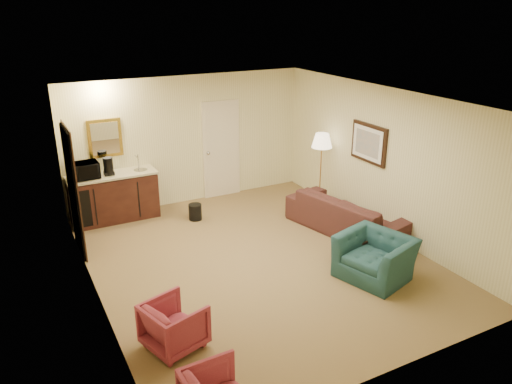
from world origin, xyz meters
TOP-DOWN VIEW (x-y plane):
  - ground at (0.00, 0.00)m, footprint 6.00×6.00m
  - room_walls at (-0.10, 0.77)m, footprint 5.02×6.01m
  - wetbar_cabinet at (-1.65, 2.72)m, footprint 1.64×0.58m
  - sofa at (1.95, 0.23)m, footprint 1.18×2.39m
  - teal_armchair at (1.31, -1.28)m, footprint 0.93×1.17m
  - rose_chair_near at (-1.90, -1.45)m, footprint 0.76×0.79m
  - coffee_table at (1.33, -0.70)m, footprint 0.85×0.73m
  - floor_lamp at (2.20, 1.46)m, footprint 0.52×0.52m
  - waste_bin at (-0.30, 2.00)m, footprint 0.31×0.31m
  - microwave at (-2.15, 2.69)m, footprint 0.56×0.33m
  - coffee_maker at (-1.70, 2.69)m, footprint 0.22×0.22m

SIDE VIEW (x-z plane):
  - ground at x=0.00m, z-range 0.00..0.00m
  - waste_bin at x=-0.30m, z-range 0.00..0.31m
  - coffee_table at x=1.33m, z-range 0.00..0.41m
  - rose_chair_near at x=-1.90m, z-range 0.00..0.66m
  - teal_armchair at x=1.31m, z-range 0.00..0.89m
  - sofa at x=1.95m, z-range 0.00..0.90m
  - wetbar_cabinet at x=-1.65m, z-range 0.00..0.92m
  - floor_lamp at x=2.20m, z-range 0.00..1.53m
  - coffee_maker at x=-1.70m, z-range 0.92..1.25m
  - microwave at x=-2.15m, z-range 0.92..1.29m
  - room_walls at x=-0.10m, z-range 0.41..3.02m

